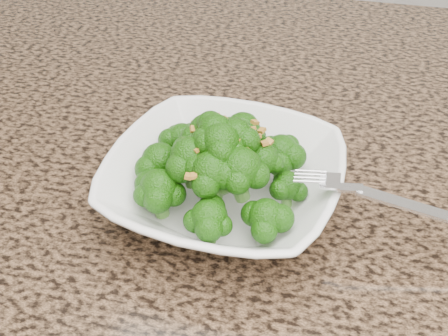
# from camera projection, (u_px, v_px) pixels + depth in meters

# --- Properties ---
(granite_counter) EXTENTS (1.64, 1.04, 0.03)m
(granite_counter) POSITION_uv_depth(u_px,v_px,m) (360.00, 181.00, 0.66)
(granite_counter) COLOR brown
(granite_counter) RESTS_ON cabinet
(bowl) EXTENTS (0.27, 0.27, 0.06)m
(bowl) POSITION_uv_depth(u_px,v_px,m) (224.00, 183.00, 0.59)
(bowl) COLOR white
(bowl) RESTS_ON granite_counter
(broccoli_pile) EXTENTS (0.21, 0.21, 0.07)m
(broccoli_pile) POSITION_uv_depth(u_px,v_px,m) (224.00, 131.00, 0.55)
(broccoli_pile) COLOR #1B570A
(broccoli_pile) RESTS_ON bowl
(garlic_topping) EXTENTS (0.13, 0.13, 0.01)m
(garlic_topping) POSITION_uv_depth(u_px,v_px,m) (224.00, 97.00, 0.53)
(garlic_topping) COLOR #B37F2B
(garlic_topping) RESTS_ON broccoli_pile
(fork) EXTENTS (0.19, 0.03, 0.01)m
(fork) POSITION_uv_depth(u_px,v_px,m) (355.00, 189.00, 0.53)
(fork) COLOR silver
(fork) RESTS_ON bowl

